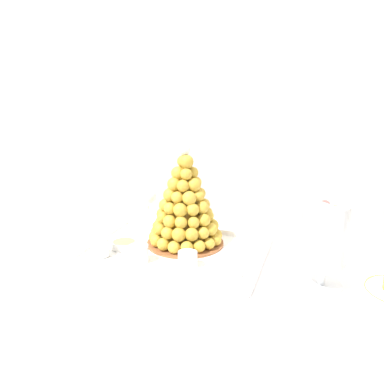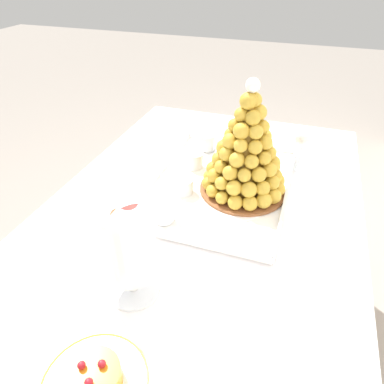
{
  "view_description": "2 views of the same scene",
  "coord_description": "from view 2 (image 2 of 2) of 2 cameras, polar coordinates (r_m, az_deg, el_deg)",
  "views": [
    {
      "loc": [
        0.22,
        -1.06,
        1.27
      ],
      "look_at": [
        -0.17,
        0.05,
        0.96
      ],
      "focal_mm": 36.88,
      "sensor_mm": 36.0,
      "label": 1
    },
    {
      "loc": [
        0.65,
        0.23,
        1.37
      ],
      "look_at": [
        -0.01,
        0.0,
        0.87
      ],
      "focal_mm": 32.46,
      "sensor_mm": 36.0,
      "label": 2
    }
  ],
  "objects": [
    {
      "name": "buffet_table",
      "position": [
        1.0,
        -0.21,
        -10.86
      ],
      "size": [
        1.53,
        0.88,
        0.76
      ],
      "color": "brown",
      "rests_on": "ground_plane"
    },
    {
      "name": "croquembouche",
      "position": [
        0.98,
        8.93,
        6.6
      ],
      "size": [
        0.26,
        0.26,
        0.34
      ],
      "color": "brown",
      "rests_on": "serving_tray"
    },
    {
      "name": "dessert_cup_mid_right",
      "position": [
        0.92,
        -4.59,
        -3.51
      ],
      "size": [
        0.05,
        0.05,
        0.05
      ],
      "color": "silver",
      "rests_on": "serving_tray"
    },
    {
      "name": "macaron_goblet",
      "position": [
        0.68,
        -10.67,
        -8.03
      ],
      "size": [
        0.11,
        0.11,
        0.24
      ],
      "color": "white",
      "rests_on": "buffet_table"
    },
    {
      "name": "fruit_tart_plate",
      "position": [
        0.68,
        -15.81,
        -27.65
      ],
      "size": [
        0.19,
        0.19,
        0.05
      ],
      "color": "white",
      "rests_on": "buffet_table"
    },
    {
      "name": "wine_glass",
      "position": [
        1.17,
        17.9,
        8.32
      ],
      "size": [
        0.06,
        0.06,
        0.15
      ],
      "color": "silver",
      "rests_on": "buffet_table"
    },
    {
      "name": "dessert_cup_centre",
      "position": [
        1.02,
        -1.38,
        0.94
      ],
      "size": [
        0.06,
        0.06,
        0.05
      ],
      "color": "silver",
      "rests_on": "serving_tray"
    },
    {
      "name": "serving_tray",
      "position": [
        1.07,
        4.57,
        1.17
      ],
      "size": [
        0.56,
        0.41,
        0.02
      ],
      "color": "white",
      "rests_on": "buffet_table"
    },
    {
      "name": "creme_brulee_ramekin",
      "position": [
        1.21,
        5.92,
        6.09
      ],
      "size": [
        0.08,
        0.08,
        0.02
      ],
      "color": "white",
      "rests_on": "serving_tray"
    },
    {
      "name": "dessert_cup_mid_left",
      "position": [
        1.14,
        0.44,
        5.15
      ],
      "size": [
        0.06,
        0.06,
        0.05
      ],
      "color": "silver",
      "rests_on": "serving_tray"
    },
    {
      "name": "dessert_cup_left",
      "position": [
        1.26,
        2.53,
        8.14
      ],
      "size": [
        0.06,
        0.06,
        0.06
      ],
      "color": "silver",
      "rests_on": "serving_tray"
    },
    {
      "name": "ground_plane",
      "position": [
        1.53,
        -0.15,
        -27.9
      ],
      "size": [
        12.0,
        12.0,
        0.0
      ],
      "primitive_type": "plane",
      "color": "gray"
    }
  ]
}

